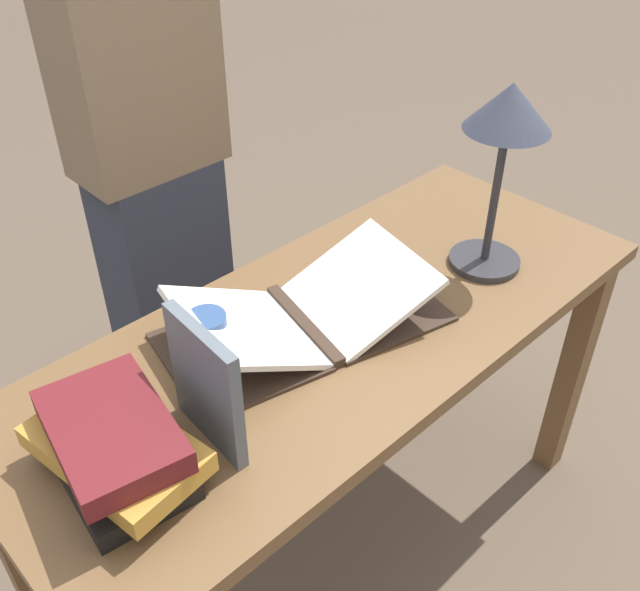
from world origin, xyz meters
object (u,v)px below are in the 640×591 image
object	(u,v)px
pencil	(217,307)
person_reader	(149,154)
book_standing_upright	(206,386)
book_stack_tall	(115,448)
reading_lamp	(506,130)
coffee_mug	(209,338)
open_book	(304,315)

from	to	relation	value
pencil	person_reader	bearing A→B (deg)	-109.44
book_standing_upright	pencil	distance (m)	0.36
pencil	person_reader	xyz separation A→B (m)	(-0.17, -0.48, 0.12)
book_standing_upright	book_stack_tall	bearing A→B (deg)	-9.35
book_stack_tall	book_standing_upright	size ratio (longest dim) A/B	1.30
reading_lamp	person_reader	world-z (taller)	person_reader
book_stack_tall	coffee_mug	world-z (taller)	book_stack_tall
reading_lamp	coffee_mug	distance (m)	0.71
book_standing_upright	open_book	bearing A→B (deg)	-158.04
book_standing_upright	person_reader	size ratio (longest dim) A/B	0.13
person_reader	coffee_mug	bearing A→B (deg)	-114.43
reading_lamp	open_book	bearing A→B (deg)	-14.22
pencil	reading_lamp	bearing A→B (deg)	151.81
coffee_mug	person_reader	xyz separation A→B (m)	(-0.27, -0.60, 0.07)
book_standing_upright	reading_lamp	bearing A→B (deg)	-177.25
open_book	person_reader	xyz separation A→B (m)	(-0.08, -0.65, 0.09)
book_stack_tall	coffee_mug	xyz separation A→B (m)	(-0.27, -0.12, -0.01)
open_book	coffee_mug	bearing A→B (deg)	-3.71
reading_lamp	person_reader	bearing A→B (deg)	-64.73
open_book	person_reader	bearing A→B (deg)	-84.40
book_standing_upright	pencil	size ratio (longest dim) A/B	1.36
book_stack_tall	open_book	bearing A→B (deg)	-172.08
book_stack_tall	book_standing_upright	world-z (taller)	book_standing_upright
reading_lamp	coffee_mug	bearing A→B (deg)	-14.93
reading_lamp	pencil	xyz separation A→B (m)	(0.53, -0.28, -0.32)
open_book	coffee_mug	size ratio (longest dim) A/B	5.81
book_standing_upright	pencil	world-z (taller)	book_standing_upright
book_stack_tall	reading_lamp	size ratio (longest dim) A/B	0.72
pencil	book_standing_upright	bearing A→B (deg)	51.52
open_book	pencil	size ratio (longest dim) A/B	3.56
person_reader	pencil	bearing A→B (deg)	-109.44
book_stack_tall	book_standing_upright	bearing A→B (deg)	166.81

